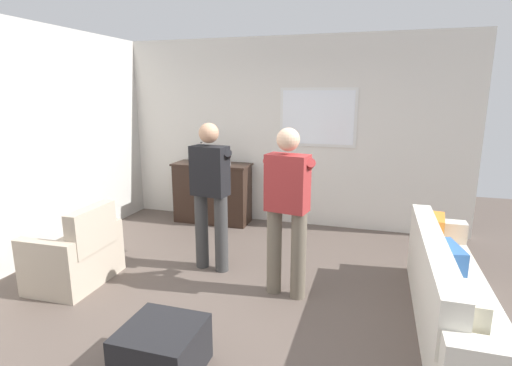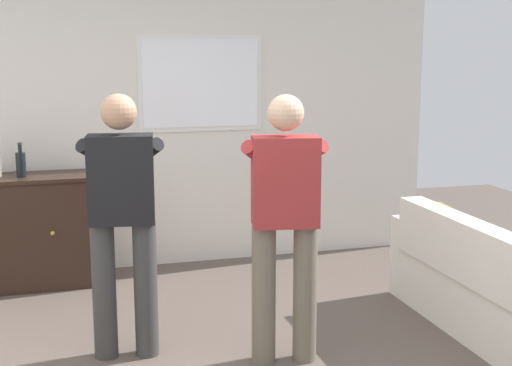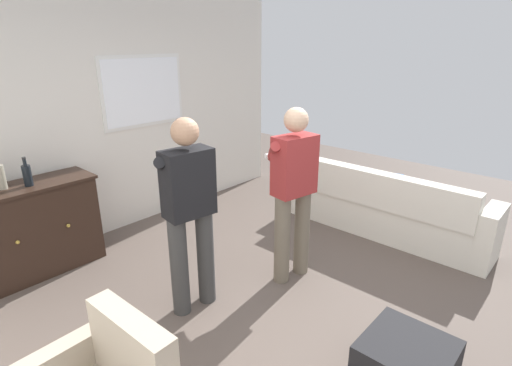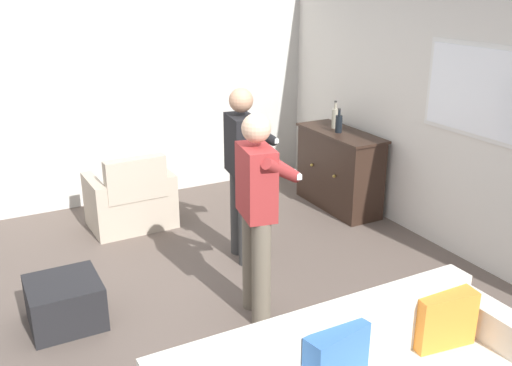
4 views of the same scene
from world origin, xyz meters
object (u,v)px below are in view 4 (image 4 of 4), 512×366
(bottle_liquor_amber, at_px, (335,118))
(person_standing_left, at_px, (243,167))
(sideboard_cabinet, at_px, (339,170))
(person_standing_right, at_px, (258,208))
(bottle_wine_green, at_px, (339,123))
(ottoman, at_px, (65,302))
(armchair, at_px, (131,202))

(bottle_liquor_amber, xyz_separation_m, person_standing_left, (0.85, -1.64, -0.11))
(sideboard_cabinet, distance_m, bottle_liquor_amber, 0.61)
(person_standing_right, bearing_deg, bottle_liquor_amber, 132.18)
(person_standing_left, xyz_separation_m, person_standing_right, (0.95, -0.35, 0.00))
(bottle_wine_green, relative_size, bottle_liquor_amber, 0.87)
(ottoman, bearing_deg, bottle_liquor_amber, 109.42)
(armchair, height_order, person_standing_left, person_standing_left)
(sideboard_cabinet, bearing_deg, person_standing_right, -50.29)
(armchair, bearing_deg, bottle_wine_green, 75.61)
(person_standing_right, bearing_deg, armchair, -169.64)
(bottle_liquor_amber, height_order, ottoman, bottle_liquor_amber)
(bottle_liquor_amber, relative_size, ottoman, 0.59)
(bottle_wine_green, bearing_deg, person_standing_left, -67.20)
(person_standing_left, bearing_deg, person_standing_right, -20.08)
(bottle_liquor_amber, xyz_separation_m, person_standing_right, (1.80, -1.98, -0.11))
(armchair, distance_m, sideboard_cabinet, 2.42)
(sideboard_cabinet, xyz_separation_m, bottle_wine_green, (0.02, -0.05, 0.57))
(armchair, height_order, ottoman, armchair)
(bottle_liquor_amber, distance_m, ottoman, 3.70)
(sideboard_cabinet, height_order, bottle_liquor_amber, bottle_liquor_amber)
(bottle_wine_green, xyz_separation_m, person_standing_right, (1.60, -1.90, -0.10))
(armchair, bearing_deg, person_standing_left, 31.05)
(ottoman, distance_m, person_standing_left, 1.94)
(bottle_wine_green, height_order, person_standing_left, person_standing_left)
(armchair, distance_m, ottoman, 1.88)
(sideboard_cabinet, distance_m, ottoman, 3.52)
(person_standing_left, bearing_deg, sideboard_cabinet, 112.64)
(armchair, height_order, bottle_wine_green, bottle_wine_green)
(bottle_wine_green, bearing_deg, armchair, -104.39)
(sideboard_cabinet, relative_size, bottle_liquor_amber, 3.70)
(armchair, relative_size, bottle_liquor_amber, 2.78)
(bottle_wine_green, bearing_deg, person_standing_right, -49.84)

